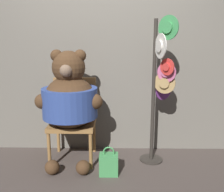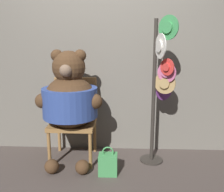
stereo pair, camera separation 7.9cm
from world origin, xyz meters
name	(u,v)px [view 2 (the right image)]	position (x,y,z in m)	size (l,w,h in m)	color
ground_plane	(100,167)	(0.00, 0.00, 0.00)	(14.00, 14.00, 0.00)	#4C423D
wall_back	(103,58)	(0.00, 0.59, 1.23)	(8.00, 0.10, 2.46)	slate
chair	(74,116)	(-0.35, 0.28, 0.54)	(0.54, 0.52, 1.00)	#9E703D
teddy_bear	(70,99)	(-0.36, 0.11, 0.80)	(0.77, 0.68, 1.36)	#4C331E
hat_display_rack	(161,84)	(0.68, 0.14, 0.97)	(0.39, 0.44, 1.72)	#332D28
handbag_on_ground	(108,164)	(0.10, -0.16, 0.12)	(0.21, 0.16, 0.33)	#479E56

